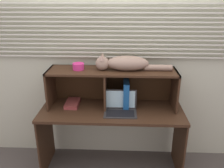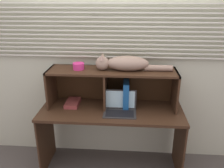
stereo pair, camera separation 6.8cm
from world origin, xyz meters
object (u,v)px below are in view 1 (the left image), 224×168
Objects in this scene: binder_upright at (126,94)px; book_stack at (73,103)px; small_basket at (78,66)px; laptop at (120,108)px; cat at (125,63)px.

binder_upright is 1.14× the size of book_stack.
binder_upright is 0.60m from small_basket.
book_stack is at bearing 164.64° from laptop.
binder_upright reaches higher than laptop.
book_stack is 2.15× the size of small_basket.
cat reaches higher than binder_upright.
cat is 6.63× the size of small_basket.
small_basket is (-0.49, 0.00, -0.04)m from cat.
cat is 0.35m from binder_upright.
small_basket is at bearing 180.00° from binder_upright.
cat is 2.34× the size of laptop.
small_basket reaches higher than book_stack.
small_basket is at bearing 1.88° from book_stack.
binder_upright is at bearing 0.00° from small_basket.
small_basket is (-0.51, 0.00, 0.31)m from binder_upright.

